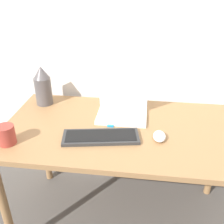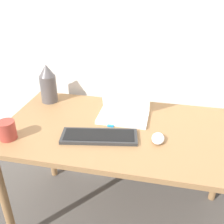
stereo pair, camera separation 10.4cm
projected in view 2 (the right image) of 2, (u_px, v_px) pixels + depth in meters
wall_back at (138, 23)px, 1.63m from camera, size 6.00×0.05×2.50m
desk at (124, 140)px, 1.54m from camera, size 1.39×0.75×0.74m
laptop at (124, 109)px, 1.59m from camera, size 0.30×0.22×0.22m
keyboard at (99, 136)px, 1.41m from camera, size 0.43×0.21×0.02m
mouse at (158, 138)px, 1.37m from camera, size 0.07×0.10×0.04m
vase at (48, 84)px, 1.74m from camera, size 0.11×0.11×0.26m
mp3_player at (111, 124)px, 1.52m from camera, size 0.04×0.05×0.01m
mug at (7, 130)px, 1.38m from camera, size 0.09×0.09×0.10m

